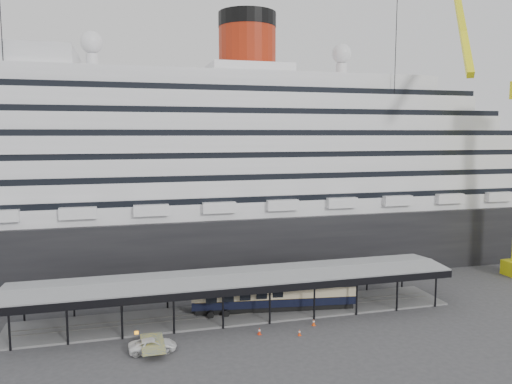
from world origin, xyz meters
TOP-DOWN VIEW (x-y plane):
  - ground at (0.00, 0.00)m, footprint 200.00×200.00m
  - cruise_ship at (0.05, 32.00)m, footprint 130.00×30.00m
  - platform_canopy at (0.00, 5.00)m, footprint 56.00×9.18m
  - port_truck at (-11.35, -3.34)m, footprint 5.05×2.36m
  - pullman_carriage at (4.78, 5.00)m, footprint 21.66×5.62m
  - traffic_cone_left at (0.79, -1.93)m, footprint 0.49×0.49m
  - traffic_cone_mid at (5.16, -3.39)m, footprint 0.38×0.38m
  - traffic_cone_right at (7.85, -1.01)m, footprint 0.53×0.53m

SIDE VIEW (x-z plane):
  - ground at x=0.00m, z-range 0.00..0.00m
  - traffic_cone_mid at x=5.16m, z-range 0.00..0.72m
  - traffic_cone_right at x=7.85m, z-range 0.00..0.82m
  - traffic_cone_left at x=0.79m, z-range 0.00..0.82m
  - port_truck at x=-11.35m, z-range 0.00..1.40m
  - platform_canopy at x=0.00m, z-range -0.29..5.01m
  - pullman_carriage at x=4.78m, z-range -7.98..13.11m
  - cruise_ship at x=0.05m, z-range -3.60..40.30m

